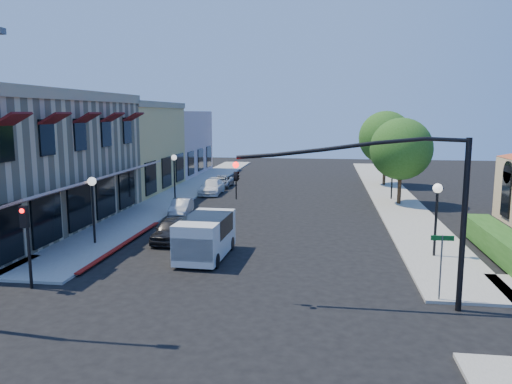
# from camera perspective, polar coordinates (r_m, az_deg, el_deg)

# --- Properties ---
(ground) EXTENTS (120.00, 120.00, 0.00)m
(ground) POSITION_cam_1_polar(r_m,az_deg,el_deg) (17.53, -3.67, -13.83)
(ground) COLOR black
(ground) RESTS_ON ground
(sidewalk_left) EXTENTS (3.50, 50.00, 0.12)m
(sidewalk_left) POSITION_cam_1_polar(r_m,az_deg,el_deg) (44.99, -7.67, 0.31)
(sidewalk_left) COLOR gray
(sidewalk_left) RESTS_ON ground
(sidewalk_right) EXTENTS (3.50, 50.00, 0.12)m
(sidewalk_right) POSITION_cam_1_polar(r_m,az_deg,el_deg) (43.68, 15.03, -0.18)
(sidewalk_right) COLOR gray
(sidewalk_right) RESTS_ON ground
(curb_red_strip) EXTENTS (0.25, 10.00, 0.06)m
(curb_red_strip) POSITION_cam_1_polar(r_m,az_deg,el_deg) (26.79, -14.81, -6.00)
(curb_red_strip) COLOR maroon
(curb_red_strip) RESTS_ON ground
(corner_brick_building) EXTENTS (11.77, 18.20, 8.10)m
(corner_brick_building) POSITION_cam_1_polar(r_m,az_deg,el_deg) (32.85, -26.94, 3.15)
(corner_brick_building) COLOR tan
(corner_brick_building) RESTS_ON ground
(yellow_stucco_building) EXTENTS (10.00, 12.00, 7.60)m
(yellow_stucco_building) POSITION_cam_1_polar(r_m,az_deg,el_deg) (45.95, -16.27, 4.90)
(yellow_stucco_building) COLOR tan
(yellow_stucco_building) RESTS_ON ground
(pink_stucco_building) EXTENTS (10.00, 12.00, 7.00)m
(pink_stucco_building) POSITION_cam_1_polar(r_m,az_deg,el_deg) (57.11, -11.32, 5.52)
(pink_stucco_building) COLOR #D6A6A2
(pink_stucco_building) RESTS_ON ground
(hedge) EXTENTS (1.40, 8.00, 1.10)m
(hedge) POSITION_cam_1_polar(r_m,az_deg,el_deg) (27.06, 25.91, -6.47)
(hedge) COLOR #214E16
(hedge) RESTS_ON ground
(street_tree_a) EXTENTS (4.56, 4.56, 6.48)m
(street_tree_a) POSITION_cam_1_polar(r_m,az_deg,el_deg) (38.30, 16.25, 4.75)
(street_tree_a) COLOR #382216
(street_tree_a) RESTS_ON ground
(street_tree_b) EXTENTS (4.94, 4.94, 7.02)m
(street_tree_b) POSITION_cam_1_polar(r_m,az_deg,el_deg) (48.18, 14.59, 6.04)
(street_tree_b) COLOR #382216
(street_tree_b) RESTS_ON ground
(signal_mast_arm) EXTENTS (8.01, 0.39, 6.00)m
(signal_mast_arm) POSITION_cam_1_polar(r_m,az_deg,el_deg) (17.70, 16.13, -0.15)
(signal_mast_arm) COLOR black
(signal_mast_arm) RESTS_ON ground
(secondary_signal) EXTENTS (0.28, 0.42, 3.32)m
(secondary_signal) POSITION_cam_1_polar(r_m,az_deg,el_deg) (21.09, -24.78, -4.10)
(secondary_signal) COLOR black
(secondary_signal) RESTS_ON ground
(street_name_sign) EXTENTS (0.80, 0.06, 2.50)m
(street_name_sign) POSITION_cam_1_polar(r_m,az_deg,el_deg) (19.18, 20.42, -6.99)
(street_name_sign) COLOR #595B5E
(street_name_sign) RESTS_ON ground
(lamppost_left_near) EXTENTS (0.44, 0.44, 3.57)m
(lamppost_left_near) POSITION_cam_1_polar(r_m,az_deg,el_deg) (26.90, -18.19, -0.13)
(lamppost_left_near) COLOR black
(lamppost_left_near) RESTS_ON ground
(lamppost_left_far) EXTENTS (0.44, 0.44, 3.57)m
(lamppost_left_far) POSITION_cam_1_polar(r_m,az_deg,el_deg) (39.83, -9.33, 3.03)
(lamppost_left_far) COLOR black
(lamppost_left_far) RESTS_ON ground
(lamppost_right_near) EXTENTS (0.44, 0.44, 3.57)m
(lamppost_right_near) POSITION_cam_1_polar(r_m,az_deg,el_deg) (24.71, 19.98, -1.00)
(lamppost_right_near) COLOR black
(lamppost_right_near) RESTS_ON ground
(lamppost_right_far) EXTENTS (0.44, 0.44, 3.57)m
(lamppost_right_far) POSITION_cam_1_polar(r_m,az_deg,el_deg) (40.35, 15.34, 2.91)
(lamppost_right_far) COLOR black
(lamppost_right_far) RESTS_ON ground
(white_van) EXTENTS (2.10, 4.51, 1.97)m
(white_van) POSITION_cam_1_polar(r_m,az_deg,el_deg) (23.72, -5.81, -4.84)
(white_van) COLOR silver
(white_van) RESTS_ON ground
(parked_car_a) EXTENTS (1.47, 3.65, 1.24)m
(parked_car_a) POSITION_cam_1_polar(r_m,az_deg,el_deg) (27.14, -9.67, -4.28)
(parked_car_a) COLOR black
(parked_car_a) RESTS_ON ground
(parked_car_b) EXTENTS (1.52, 3.48, 1.11)m
(parked_car_b) POSITION_cam_1_polar(r_m,az_deg,el_deg) (33.74, -8.55, -1.76)
(parked_car_b) COLOR #ACB0B2
(parked_car_b) RESTS_ON ground
(parked_car_c) EXTENTS (1.72, 4.19, 1.21)m
(parked_car_c) POSITION_cam_1_polar(r_m,az_deg,el_deg) (42.36, -5.09, 0.56)
(parked_car_c) COLOR white
(parked_car_c) RESTS_ON ground
(parked_car_d) EXTENTS (1.77, 3.80, 1.05)m
(parked_car_d) POSITION_cam_1_polar(r_m,az_deg,el_deg) (46.37, -3.93, 1.21)
(parked_car_d) COLOR gray
(parked_car_d) RESTS_ON ground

